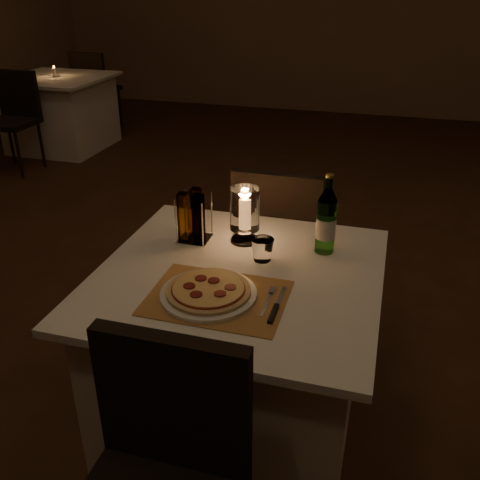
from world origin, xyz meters
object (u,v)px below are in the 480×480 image
(neighbor_table_left, at_px, (61,113))
(water_bottle, at_px, (326,221))
(chair_far, at_px, (279,235))
(chair_near, at_px, (161,470))
(tumbler, at_px, (262,250))
(plate, at_px, (209,294))
(main_table, at_px, (239,354))
(hurricane_candle, at_px, (245,211))
(pizza, at_px, (208,290))

(neighbor_table_left, bearing_deg, water_bottle, -43.77)
(chair_far, height_order, neighbor_table_left, chair_far)
(water_bottle, bearing_deg, neighbor_table_left, 136.23)
(chair_far, bearing_deg, water_bottle, -60.01)
(chair_near, distance_m, tumbler, 0.86)
(plate, relative_size, tumbler, 3.75)
(chair_far, bearing_deg, main_table, -90.00)
(plate, height_order, hurricane_candle, hurricane_candle)
(pizza, relative_size, tumbler, 3.28)
(chair_far, height_order, plate, chair_far)
(main_table, relative_size, neighbor_table_left, 1.00)
(chair_far, relative_size, water_bottle, 2.89)
(pizza, distance_m, water_bottle, 0.54)
(main_table, height_order, chair_far, chair_far)
(tumbler, bearing_deg, main_table, -117.02)
(chair_far, bearing_deg, neighbor_table_left, 138.45)
(main_table, xyz_separation_m, water_bottle, (0.27, 0.25, 0.49))
(plate, xyz_separation_m, pizza, (-0.00, 0.00, 0.02))
(pizza, relative_size, water_bottle, 0.90)
(plate, bearing_deg, water_bottle, 53.14)
(main_table, bearing_deg, chair_near, -90.00)
(chair_near, height_order, pizza, chair_near)
(tumbler, bearing_deg, hurricane_candle, 128.58)
(hurricane_candle, bearing_deg, chair_near, -87.27)
(chair_far, xyz_separation_m, water_bottle, (0.27, -0.47, 0.32))
(chair_near, bearing_deg, tumbler, 85.96)
(chair_near, xyz_separation_m, chair_far, (-0.00, 1.43, 0.00))
(main_table, distance_m, water_bottle, 0.61)
(chair_far, relative_size, pizza, 3.21)
(pizza, xyz_separation_m, water_bottle, (0.32, 0.43, 0.10))
(plate, distance_m, neighbor_table_left, 4.51)
(plate, relative_size, water_bottle, 1.03)
(main_table, xyz_separation_m, neighbor_table_left, (-2.91, 3.29, 0.00))
(chair_far, distance_m, plate, 0.92)
(water_bottle, bearing_deg, chair_far, 119.99)
(chair_near, distance_m, water_bottle, 1.05)
(pizza, height_order, neighbor_table_left, pizza)
(chair_far, bearing_deg, tumbler, -84.42)
(plate, distance_m, water_bottle, 0.55)
(plate, xyz_separation_m, tumbler, (0.11, 0.29, 0.03))
(hurricane_candle, bearing_deg, water_bottle, 0.15)
(main_table, relative_size, water_bottle, 3.21)
(water_bottle, bearing_deg, tumbler, -148.06)
(hurricane_candle, distance_m, neighbor_table_left, 4.21)
(main_table, relative_size, chair_near, 1.11)
(plate, height_order, neighbor_table_left, plate)
(main_table, height_order, tumbler, tumbler)
(tumbler, height_order, water_bottle, water_bottle)
(chair_far, distance_m, water_bottle, 0.63)
(hurricane_candle, bearing_deg, main_table, -79.44)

